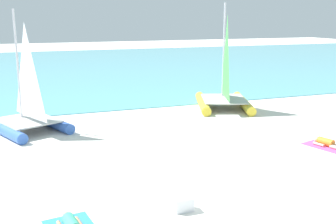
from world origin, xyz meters
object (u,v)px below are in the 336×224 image
Objects in this scene: sailboat_yellow at (224,93)px; towel_right at (330,147)px; sunbather_right at (329,144)px; sailboat_blue at (27,113)px; cooler_box at (183,204)px.

sailboat_yellow reaches higher than towel_right.
sunbather_right is at bearing 105.61° from towel_right.
sailboat_yellow reaches higher than sailboat_blue.
sailboat_yellow reaches higher than cooler_box.
sailboat_yellow is 3.61× the size of sunbather_right.
sailboat_blue is at bearing 110.27° from cooler_box.
cooler_box is at bearing -158.19° from towel_right.
sailboat_blue is 3.36× the size of sunbather_right.
towel_right is at bearing -90.00° from sunbather_right.
towel_right is at bearing 21.81° from cooler_box.
cooler_box reaches higher than towel_right.
sunbather_right is (0.56, -7.51, -0.70)m from sailboat_yellow.
sailboat_yellow is at bearing -16.65° from sailboat_blue.
sailboat_yellow reaches higher than sunbather_right.
cooler_box is at bearing -173.32° from sunbather_right.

